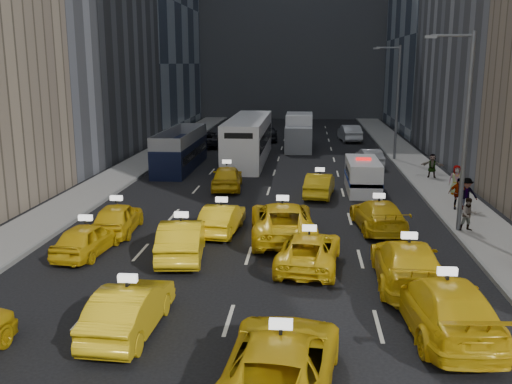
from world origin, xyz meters
TOP-DOWN VIEW (x-y plane):
  - ground at (0.00, 0.00)m, footprint 160.00×160.00m
  - sidewalk_west at (-10.50, 25.00)m, footprint 3.00×90.00m
  - sidewalk_east at (10.50, 25.00)m, footprint 3.00×90.00m
  - curb_west at (-9.05, 25.00)m, footprint 0.15×90.00m
  - curb_east at (9.05, 25.00)m, footprint 0.15×90.00m
  - streetlight_near at (9.18, 12.00)m, footprint 2.15×0.22m
  - streetlight_far at (9.18, 32.00)m, footprint 2.15×0.22m
  - taxi_5 at (-2.75, 0.97)m, footprint 1.71×4.45m
  - taxi_6 at (1.75, -1.79)m, footprint 3.08×5.82m
  - taxi_7 at (6.33, 1.80)m, footprint 2.70×5.82m
  - taxi_8 at (-6.57, 7.52)m, footprint 1.95×4.07m
  - taxi_9 at (-2.63, 7.53)m, footprint 2.22×4.92m
  - taxi_10 at (2.43, 6.91)m, footprint 2.69×4.98m
  - taxi_11 at (5.88, 5.39)m, footprint 2.37×5.55m
  - taxi_12 at (-6.30, 10.55)m, footprint 2.00×4.35m
  - taxi_13 at (-1.55, 11.07)m, footprint 1.79×4.22m
  - taxi_14 at (1.26, 10.43)m, footprint 3.25×6.13m
  - taxi_15 at (5.67, 12.22)m, footprint 2.53×5.08m
  - taxi_16 at (-2.60, 20.29)m, footprint 2.13×4.57m
  - taxi_17 at (3.07, 18.86)m, footprint 1.96×4.33m
  - nypd_van at (5.70, 20.36)m, footprint 1.98×4.90m
  - double_decker at (-6.99, 27.04)m, footprint 3.38×9.90m
  - city_bus at (-2.34, 30.86)m, footprint 4.36×13.61m
  - box_truck at (1.56, 37.53)m, footprint 2.86×7.02m
  - misc_car_0 at (7.03, 29.20)m, footprint 1.90×4.21m
  - misc_car_1 at (-6.72, 38.32)m, footprint 2.50×5.11m
  - misc_car_2 at (1.23, 44.62)m, footprint 2.36×5.22m
  - misc_car_3 at (-1.52, 42.91)m, footprint 1.97×4.33m
  - misc_car_4 at (6.53, 43.37)m, footprint 2.24×5.14m
  - pedestrian_1 at (9.69, 11.92)m, footprint 0.78×0.49m
  - pedestrian_2 at (10.62, 15.85)m, footprint 1.12×0.52m
  - pedestrian_3 at (10.21, 15.94)m, footprint 1.03×0.58m
  - pedestrian_4 at (10.99, 19.49)m, footprint 0.86×0.50m
  - pedestrian_5 at (10.67, 24.52)m, footprint 1.53×0.71m

SIDE VIEW (x-z plane):
  - ground at x=0.00m, z-range 0.00..0.00m
  - sidewalk_west at x=-10.50m, z-range 0.00..0.15m
  - sidewalk_east at x=10.50m, z-range 0.00..0.15m
  - curb_west at x=-9.05m, z-range 0.00..0.18m
  - curb_east at x=9.05m, z-range 0.00..0.18m
  - taxi_10 at x=2.43m, z-range 0.00..1.33m
  - misc_car_0 at x=7.03m, z-range 0.00..1.34m
  - taxi_8 at x=-6.57m, z-range 0.00..1.34m
  - taxi_13 at x=-1.55m, z-range 0.00..1.35m
  - taxi_17 at x=3.07m, z-range 0.00..1.38m
  - misc_car_1 at x=-6.72m, z-range 0.00..1.40m
  - taxi_15 at x=5.67m, z-range 0.00..1.42m
  - misc_car_3 at x=-1.52m, z-range 0.00..1.44m
  - taxi_12 at x=-6.30m, z-range 0.00..1.45m
  - taxi_5 at x=-2.75m, z-range 0.00..1.45m
  - misc_car_2 at x=1.23m, z-range 0.00..1.48m
  - taxi_16 at x=-2.60m, z-range 0.00..1.52m
  - taxi_6 at x=1.75m, z-range 0.00..1.56m
  - taxi_9 at x=-2.63m, z-range 0.00..1.57m
  - taxi_11 at x=5.88m, z-range 0.00..1.60m
  - taxi_14 at x=1.26m, z-range 0.00..1.64m
  - misc_car_4 at x=6.53m, z-range 0.00..1.64m
  - taxi_7 at x=6.33m, z-range 0.00..1.65m
  - pedestrian_1 at x=9.69m, z-range 0.15..1.68m
  - nypd_van at x=5.70m, z-range -0.10..1.99m
  - pedestrian_5 at x=10.67m, z-range 0.15..1.74m
  - pedestrian_3 at x=10.21m, z-range 0.15..1.81m
  - pedestrian_2 at x=10.62m, z-range 0.15..1.84m
  - pedestrian_4 at x=10.99m, z-range 0.15..1.87m
  - double_decker at x=-6.99m, z-range -0.02..2.80m
  - box_truck at x=1.56m, z-range -0.03..3.11m
  - city_bus at x=-2.34m, z-range -0.01..3.44m
  - streetlight_near at x=9.18m, z-range 0.42..9.42m
  - streetlight_far at x=9.18m, z-range 0.42..9.42m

